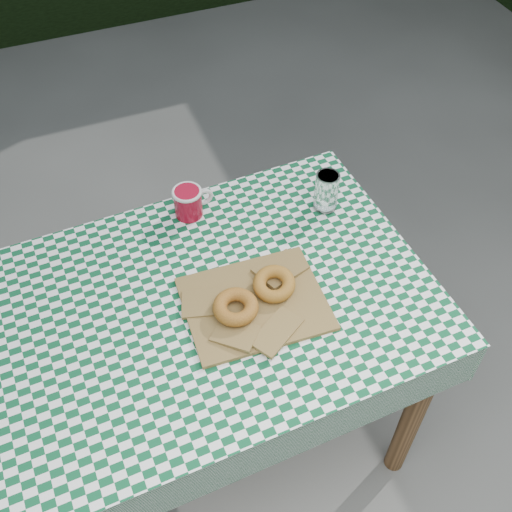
{
  "coord_description": "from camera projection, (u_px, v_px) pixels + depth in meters",
  "views": [
    {
      "loc": [
        -0.08,
        -0.82,
        1.97
      ],
      "look_at": [
        0.3,
        0.13,
        0.79
      ],
      "focal_mm": 43.21,
      "sensor_mm": 36.0,
      "label": 1
    }
  ],
  "objects": [
    {
      "name": "ground",
      "position": [
        187.0,
        468.0,
        2.0
      ],
      "size": [
        60.0,
        60.0,
        0.0
      ],
      "primitive_type": "plane",
      "color": "#4A4A45",
      "rests_on": "ground"
    },
    {
      "name": "drinking_glass",
      "position": [
        326.0,
        192.0,
        1.68
      ],
      "size": [
        0.06,
        0.06,
        0.12
      ],
      "primitive_type": "cylinder",
      "rotation": [
        0.0,
        0.0,
        0.0
      ],
      "color": "white",
      "rests_on": "tablecloth"
    },
    {
      "name": "bagel_back",
      "position": [
        274.0,
        284.0,
        1.5
      ],
      "size": [
        0.15,
        0.15,
        0.03
      ],
      "primitive_type": "torus",
      "rotation": [
        0.0,
        0.0,
        -0.67
      ],
      "color": "#9E6320",
      "rests_on": "paper_bag"
    },
    {
      "name": "table",
      "position": [
        210.0,
        382.0,
        1.79
      ],
      "size": [
        1.15,
        0.79,
        0.75
      ],
      "primitive_type": "cube",
      "rotation": [
        0.0,
        0.0,
        0.04
      ],
      "color": "#52341C",
      "rests_on": "ground"
    },
    {
      "name": "coffee_mug",
      "position": [
        188.0,
        203.0,
        1.67
      ],
      "size": [
        0.17,
        0.17,
        0.09
      ],
      "primitive_type": null,
      "rotation": [
        0.0,
        0.0,
        0.09
      ],
      "color": "maroon",
      "rests_on": "tablecloth"
    },
    {
      "name": "paper_bag",
      "position": [
        255.0,
        303.0,
        1.49
      ],
      "size": [
        0.35,
        0.29,
        0.02
      ],
      "primitive_type": "cube",
      "rotation": [
        0.0,
        0.0,
        -0.05
      ],
      "color": "olive",
      "rests_on": "tablecloth"
    },
    {
      "name": "tablecloth",
      "position": [
        201.0,
        305.0,
        1.5
      ],
      "size": [
        1.17,
        0.81,
        0.01
      ],
      "primitive_type": "cube",
      "rotation": [
        0.0,
        0.0,
        0.04
      ],
      "color": "#0B4927",
      "rests_on": "table"
    },
    {
      "name": "bagel_front",
      "position": [
        236.0,
        307.0,
        1.45
      ],
      "size": [
        0.11,
        0.11,
        0.03
      ],
      "primitive_type": "torus",
      "rotation": [
        0.0,
        0.0,
        0.02
      ],
      "color": "#A36F21",
      "rests_on": "paper_bag"
    }
  ]
}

